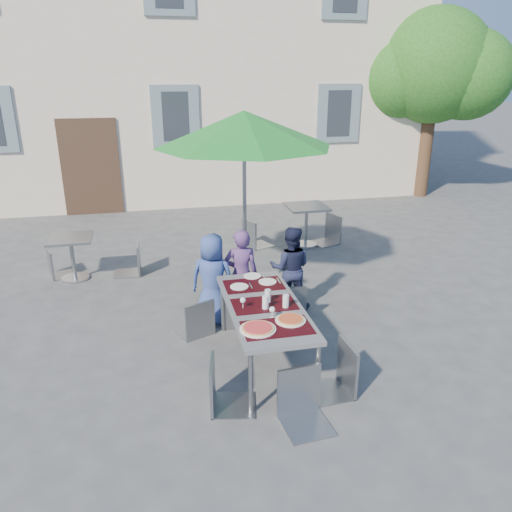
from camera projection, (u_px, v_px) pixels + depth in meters
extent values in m
plane|color=#414143|center=(234.00, 382.00, 5.44)|extent=(90.00, 90.00, 0.00)
cube|color=beige|center=(164.00, 60.00, 14.74)|extent=(13.00, 8.00, 7.00)
cube|color=#3C281C|center=(91.00, 167.00, 11.48)|extent=(1.30, 0.06, 2.20)
cube|color=slate|center=(175.00, 116.00, 11.51)|extent=(1.10, 0.06, 1.40)
cube|color=#262B33|center=(176.00, 117.00, 11.49)|extent=(0.60, 0.04, 1.10)
cube|color=slate|center=(338.00, 113.00, 12.32)|extent=(1.10, 0.06, 1.40)
cube|color=#262B33|center=(339.00, 113.00, 12.31)|extent=(0.60, 0.04, 1.10)
cylinder|color=#48311F|center=(426.00, 143.00, 13.14)|extent=(0.36, 0.36, 2.80)
sphere|color=#195115|center=(435.00, 66.00, 12.48)|extent=(2.80, 2.80, 2.80)
sphere|color=#195115|center=(398.00, 79.00, 12.69)|extent=(2.00, 2.00, 2.00)
sphere|color=#195115|center=(468.00, 75.00, 12.32)|extent=(2.20, 2.20, 2.20)
sphere|color=#195115|center=(431.00, 46.00, 12.89)|extent=(1.80, 1.80, 1.80)
cube|color=#45464A|center=(264.00, 307.00, 5.55)|extent=(0.80, 1.85, 0.05)
cylinder|color=gray|center=(251.00, 383.00, 4.82)|extent=(0.05, 0.05, 0.70)
cylinder|color=gray|center=(317.00, 375.00, 4.96)|extent=(0.05, 0.05, 0.70)
cylinder|color=gray|center=(223.00, 306.00, 6.40)|extent=(0.05, 0.05, 0.70)
cylinder|color=gray|center=(274.00, 301.00, 6.54)|extent=(0.05, 0.05, 0.70)
cube|color=black|center=(277.00, 328.00, 5.04)|extent=(0.70, 0.42, 0.01)
cube|color=black|center=(264.00, 304.00, 5.54)|extent=(0.70, 0.42, 0.01)
cube|color=black|center=(254.00, 285.00, 6.04)|extent=(0.70, 0.42, 0.01)
cylinder|color=white|center=(258.00, 329.00, 4.99)|extent=(0.37, 0.37, 0.01)
cylinder|color=tan|center=(258.00, 328.00, 4.99)|extent=(0.33, 0.33, 0.01)
cylinder|color=#AB1012|center=(258.00, 327.00, 4.98)|extent=(0.29, 0.29, 0.01)
cylinder|color=white|center=(290.00, 320.00, 5.17)|extent=(0.32, 0.32, 0.01)
cylinder|color=tan|center=(290.00, 319.00, 5.16)|extent=(0.28, 0.28, 0.01)
cylinder|color=#A3120B|center=(290.00, 318.00, 5.16)|extent=(0.24, 0.24, 0.01)
cylinder|color=silver|center=(265.00, 303.00, 5.42)|extent=(0.07, 0.07, 0.15)
cylinder|color=silver|center=(268.00, 296.00, 5.57)|extent=(0.07, 0.07, 0.15)
cylinder|color=silver|center=(286.00, 301.00, 5.45)|extent=(0.07, 0.07, 0.15)
cylinder|color=silver|center=(243.00, 308.00, 5.45)|extent=(0.06, 0.06, 0.00)
cylinder|color=silver|center=(243.00, 305.00, 5.44)|extent=(0.01, 0.01, 0.08)
sphere|color=silver|center=(243.00, 300.00, 5.41)|extent=(0.06, 0.06, 0.06)
cylinder|color=silver|center=(272.00, 318.00, 5.24)|extent=(0.06, 0.06, 0.00)
cylinder|color=silver|center=(272.00, 315.00, 5.22)|extent=(0.01, 0.01, 0.08)
sphere|color=silver|center=(272.00, 309.00, 5.20)|extent=(0.06, 0.06, 0.06)
cylinder|color=white|center=(239.00, 287.00, 5.98)|extent=(0.22, 0.22, 0.01)
cube|color=#B7B9BF|center=(251.00, 286.00, 6.00)|extent=(0.02, 0.18, 0.00)
cylinder|color=white|center=(268.00, 282.00, 6.12)|extent=(0.22, 0.22, 0.01)
cube|color=#B7B9BF|center=(279.00, 281.00, 6.14)|extent=(0.02, 0.18, 0.00)
cylinder|color=white|center=(252.00, 276.00, 6.29)|extent=(0.22, 0.22, 0.01)
cube|color=#B7B9BF|center=(263.00, 275.00, 6.32)|extent=(0.02, 0.18, 0.00)
imported|color=#314689|center=(213.00, 279.00, 6.54)|extent=(0.72, 0.61, 1.24)
imported|color=#55356D|center=(241.00, 274.00, 6.68)|extent=(0.49, 0.35, 1.26)
imported|color=#1A1E3A|center=(290.00, 268.00, 6.96)|extent=(0.66, 0.50, 1.20)
cube|color=gray|center=(192.00, 301.00, 6.34)|extent=(0.54, 0.54, 0.03)
cube|color=gray|center=(199.00, 289.00, 6.10)|extent=(0.39, 0.19, 0.49)
cylinder|color=gray|center=(198.00, 308.00, 6.65)|extent=(0.02, 0.02, 0.43)
cylinder|color=gray|center=(174.00, 315.00, 6.45)|extent=(0.02, 0.02, 0.43)
cylinder|color=gray|center=(212.00, 318.00, 6.38)|extent=(0.02, 0.02, 0.43)
cylinder|color=gray|center=(187.00, 326.00, 6.18)|extent=(0.02, 0.02, 0.43)
cube|color=gray|center=(241.00, 292.00, 6.56)|extent=(0.54, 0.54, 0.03)
cube|color=gray|center=(238.00, 281.00, 6.29)|extent=(0.41, 0.16, 0.50)
cylinder|color=gray|center=(256.00, 303.00, 6.80)|extent=(0.02, 0.02, 0.44)
cylinder|color=gray|center=(230.00, 302.00, 6.83)|extent=(0.02, 0.02, 0.44)
cylinder|color=gray|center=(253.00, 315.00, 6.46)|extent=(0.02, 0.02, 0.44)
cylinder|color=gray|center=(225.00, 313.00, 6.49)|extent=(0.02, 0.02, 0.44)
cube|color=gray|center=(288.00, 284.00, 6.74)|extent=(0.50, 0.50, 0.03)
cube|color=gray|center=(290.00, 272.00, 6.45)|extent=(0.44, 0.09, 0.53)
cylinder|color=gray|center=(299.00, 294.00, 7.02)|extent=(0.02, 0.02, 0.47)
cylinder|color=gray|center=(272.00, 295.00, 6.99)|extent=(0.02, 0.02, 0.47)
cylinder|color=gray|center=(303.00, 306.00, 6.66)|extent=(0.02, 0.02, 0.47)
cylinder|color=gray|center=(275.00, 307.00, 6.63)|extent=(0.02, 0.02, 0.47)
cube|color=gray|center=(233.00, 366.00, 4.89)|extent=(0.51, 0.51, 0.03)
cube|color=gray|center=(211.00, 344.00, 4.79)|extent=(0.11, 0.43, 0.52)
cylinder|color=gray|center=(252.00, 398.00, 4.80)|extent=(0.02, 0.02, 0.46)
cylinder|color=gray|center=(252.00, 376.00, 5.15)|extent=(0.02, 0.02, 0.46)
cylinder|color=gray|center=(214.00, 399.00, 4.79)|extent=(0.02, 0.02, 0.46)
cylinder|color=gray|center=(215.00, 377.00, 5.14)|extent=(0.02, 0.02, 0.46)
cube|color=gray|center=(329.00, 352.00, 5.10)|extent=(0.47, 0.47, 0.03)
cube|color=gray|center=(350.00, 326.00, 5.06)|extent=(0.05, 0.45, 0.54)
cylinder|color=gray|center=(304.00, 366.00, 5.32)|extent=(0.02, 0.02, 0.47)
cylinder|color=gray|center=(318.00, 386.00, 4.97)|extent=(0.02, 0.02, 0.47)
cylinder|color=gray|center=(338.00, 360.00, 5.41)|extent=(0.02, 0.02, 0.47)
cylinder|color=gray|center=(353.00, 380.00, 5.06)|extent=(0.02, 0.02, 0.47)
cube|color=gray|center=(308.00, 384.00, 4.60)|extent=(0.48, 0.48, 0.03)
cube|color=gray|center=(300.00, 348.00, 4.70)|extent=(0.44, 0.07, 0.53)
cylinder|color=gray|center=(296.00, 423.00, 4.46)|extent=(0.02, 0.02, 0.46)
cylinder|color=gray|center=(335.00, 414.00, 4.57)|extent=(0.02, 0.02, 0.46)
cylinder|color=gray|center=(281.00, 398.00, 4.80)|extent=(0.02, 0.02, 0.46)
cylinder|color=gray|center=(317.00, 391.00, 4.91)|extent=(0.02, 0.02, 0.46)
cylinder|color=#B7B9BF|center=(245.00, 288.00, 7.68)|extent=(0.50, 0.50, 0.11)
cylinder|color=gray|center=(245.00, 213.00, 7.26)|extent=(0.06, 0.06, 2.50)
cone|color=#1B7B27|center=(244.00, 129.00, 6.85)|extent=(2.53, 2.53, 0.49)
cylinder|color=#B7B9BF|center=(75.00, 278.00, 8.13)|extent=(0.44, 0.44, 0.04)
cylinder|color=gray|center=(73.00, 260.00, 8.02)|extent=(0.06, 0.06, 0.67)
cube|color=gray|center=(70.00, 238.00, 7.89)|extent=(0.67, 0.67, 0.04)
cube|color=gray|center=(61.00, 251.00, 8.15)|extent=(0.50, 0.50, 0.03)
cube|color=gray|center=(47.00, 239.00, 7.98)|extent=(0.15, 0.39, 0.47)
cylinder|color=gray|center=(76.00, 265.00, 8.17)|extent=(0.02, 0.02, 0.42)
cylinder|color=gray|center=(72.00, 258.00, 8.44)|extent=(0.02, 0.02, 0.42)
cylinder|color=gray|center=(54.00, 268.00, 8.01)|extent=(0.02, 0.02, 0.42)
cylinder|color=gray|center=(50.00, 262.00, 8.28)|extent=(0.02, 0.02, 0.42)
cube|color=gray|center=(125.00, 248.00, 8.20)|extent=(0.44, 0.44, 0.03)
cube|color=gray|center=(136.00, 232.00, 8.14)|extent=(0.05, 0.43, 0.51)
cylinder|color=gray|center=(116.00, 258.00, 8.41)|extent=(0.02, 0.02, 0.45)
cylinder|color=gray|center=(114.00, 266.00, 8.08)|extent=(0.02, 0.02, 0.45)
cylinder|color=gray|center=(138.00, 256.00, 8.48)|extent=(0.02, 0.02, 0.45)
cylinder|color=gray|center=(137.00, 264.00, 8.14)|extent=(0.02, 0.02, 0.45)
cylinder|color=#B7B9BF|center=(305.00, 245.00, 9.68)|extent=(0.44, 0.44, 0.04)
cylinder|color=gray|center=(306.00, 227.00, 9.56)|extent=(0.06, 0.06, 0.75)
cube|color=gray|center=(307.00, 207.00, 9.42)|extent=(0.75, 0.75, 0.04)
cube|color=gray|center=(258.00, 221.00, 9.52)|extent=(0.59, 0.59, 0.03)
cube|color=gray|center=(249.00, 209.00, 9.31)|extent=(0.20, 0.43, 0.54)
cylinder|color=gray|center=(273.00, 235.00, 9.56)|extent=(0.02, 0.02, 0.48)
cylinder|color=gray|center=(261.00, 230.00, 9.86)|extent=(0.02, 0.02, 0.48)
cylinder|color=gray|center=(256.00, 238.00, 9.35)|extent=(0.02, 0.02, 0.48)
cylinder|color=gray|center=(244.00, 233.00, 9.65)|extent=(0.02, 0.02, 0.48)
cube|color=gray|center=(325.00, 219.00, 9.66)|extent=(0.59, 0.59, 0.03)
cube|color=gray|center=(335.00, 204.00, 9.67)|extent=(0.19, 0.45, 0.55)
cylinder|color=gray|center=(310.00, 230.00, 9.80)|extent=(0.02, 0.02, 0.48)
cylinder|color=gray|center=(323.00, 236.00, 9.49)|extent=(0.02, 0.02, 0.48)
cylinder|color=gray|center=(326.00, 227.00, 10.00)|extent=(0.02, 0.02, 0.48)
cylinder|color=gray|center=(339.00, 232.00, 9.69)|extent=(0.02, 0.02, 0.48)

